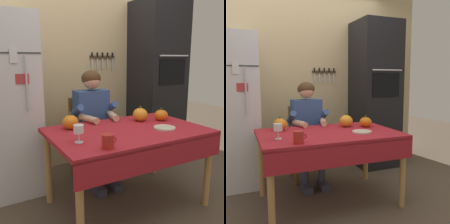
% 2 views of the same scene
% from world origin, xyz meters
% --- Properties ---
extents(ground_plane, '(10.00, 10.00, 0.00)m').
position_xyz_m(ground_plane, '(0.00, 0.00, 0.00)').
color(ground_plane, brown).
rests_on(ground_plane, ground).
extents(back_wall_assembly, '(3.70, 0.13, 2.60)m').
position_xyz_m(back_wall_assembly, '(0.05, 1.35, 1.30)').
color(back_wall_assembly, '#D1B784').
rests_on(back_wall_assembly, ground).
extents(refrigerator, '(0.68, 0.71, 1.80)m').
position_xyz_m(refrigerator, '(-0.95, 0.96, 0.90)').
color(refrigerator, silver).
rests_on(refrigerator, ground).
extents(wall_oven, '(0.60, 0.64, 2.10)m').
position_xyz_m(wall_oven, '(1.05, 1.00, 1.05)').
color(wall_oven, black).
rests_on(wall_oven, ground).
extents(dining_table, '(1.40, 0.90, 0.74)m').
position_xyz_m(dining_table, '(0.00, 0.08, 0.66)').
color(dining_table, tan).
rests_on(dining_table, ground).
extents(chair_behind_person, '(0.40, 0.40, 0.93)m').
position_xyz_m(chair_behind_person, '(-0.06, 0.87, 0.51)').
color(chair_behind_person, brown).
rests_on(chair_behind_person, ground).
extents(seated_person, '(0.47, 0.55, 1.25)m').
position_xyz_m(seated_person, '(-0.06, 0.68, 0.74)').
color(seated_person, '#38384C').
rests_on(seated_person, ground).
extents(coffee_mug, '(0.12, 0.09, 0.10)m').
position_xyz_m(coffee_mug, '(-0.40, -0.25, 0.79)').
color(coffee_mug, '#B2231E').
rests_on(coffee_mug, dining_table).
extents(wine_glass, '(0.08, 0.08, 0.14)m').
position_xyz_m(wine_glass, '(-0.53, -0.03, 0.84)').
color(wine_glass, white).
rests_on(wine_glass, dining_table).
extents(pumpkin_large, '(0.15, 0.15, 0.16)m').
position_xyz_m(pumpkin_large, '(0.29, 0.31, 0.81)').
color(pumpkin_large, orange).
rests_on(pumpkin_large, dining_table).
extents(pumpkin_medium, '(0.15, 0.15, 0.15)m').
position_xyz_m(pumpkin_medium, '(-0.45, 0.37, 0.80)').
color(pumpkin_medium, orange).
rests_on(pumpkin_medium, dining_table).
extents(pumpkin_small, '(0.14, 0.14, 0.13)m').
position_xyz_m(pumpkin_small, '(0.49, 0.22, 0.80)').
color(pumpkin_small, orange).
rests_on(pumpkin_small, dining_table).
extents(serving_tray, '(0.20, 0.20, 0.02)m').
position_xyz_m(serving_tray, '(0.31, -0.05, 0.75)').
color(serving_tray, beige).
rests_on(serving_tray, dining_table).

